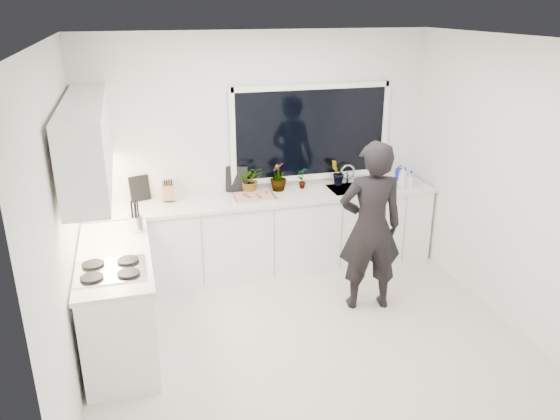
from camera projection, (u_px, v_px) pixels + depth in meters
name	position (u px, v px, depth m)	size (l,w,h in m)	color
floor	(306.00, 337.00, 5.19)	(4.00, 3.50, 0.02)	beige
wall_back	(260.00, 152.00, 6.29)	(4.00, 0.02, 2.70)	white
wall_left	(61.00, 227.00, 4.20)	(0.02, 3.50, 2.70)	white
wall_right	(508.00, 183.00, 5.21)	(0.02, 3.50, 2.70)	white
ceiling	(312.00, 38.00, 4.22)	(4.00, 3.50, 0.02)	white
window	(311.00, 133.00, 6.34)	(1.80, 0.02, 1.00)	black
base_cabinets_back	(268.00, 235.00, 6.33)	(3.92, 0.58, 0.88)	white
base_cabinets_left	(119.00, 302.00, 4.92)	(0.58, 1.60, 0.88)	white
countertop_back	(268.00, 198.00, 6.16)	(3.94, 0.62, 0.04)	silver
countertop_left	(114.00, 255.00, 4.76)	(0.62, 1.60, 0.04)	silver
upper_cabinets	(88.00, 141.00, 4.70)	(0.34, 2.10, 0.70)	white
sink	(353.00, 192.00, 6.45)	(0.58, 0.42, 0.14)	silver
faucet	(348.00, 174.00, 6.57)	(0.03, 0.03, 0.22)	silver
stovetop	(111.00, 270.00, 4.43)	(0.56, 0.48, 0.03)	black
person	(370.00, 227.00, 5.41)	(0.64, 0.42, 1.76)	black
pizza_tray	(254.00, 197.00, 6.09)	(0.45, 0.33, 0.03)	#B3B3B8
pizza	(254.00, 195.00, 6.08)	(0.41, 0.29, 0.01)	#B13917
watering_can	(401.00, 174.00, 6.72)	(0.14, 0.14, 0.13)	#141CC1
paper_towel_roll	(95.00, 197.00, 5.74)	(0.11, 0.11, 0.26)	white
knife_block	(169.00, 191.00, 5.98)	(0.13, 0.10, 0.22)	#9B6648
utensil_crock	(136.00, 224.00, 5.18)	(0.13, 0.13, 0.16)	silver
picture_frame_large	(140.00, 188.00, 5.98)	(0.22, 0.02, 0.28)	black
picture_frame_small	(237.00, 179.00, 6.25)	(0.25, 0.02, 0.30)	black
herb_plants	(276.00, 178.00, 6.29)	(1.30, 0.26, 0.34)	#26662D
soap_bottles	(405.00, 178.00, 6.40)	(0.22, 0.15, 0.28)	#D8BF66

